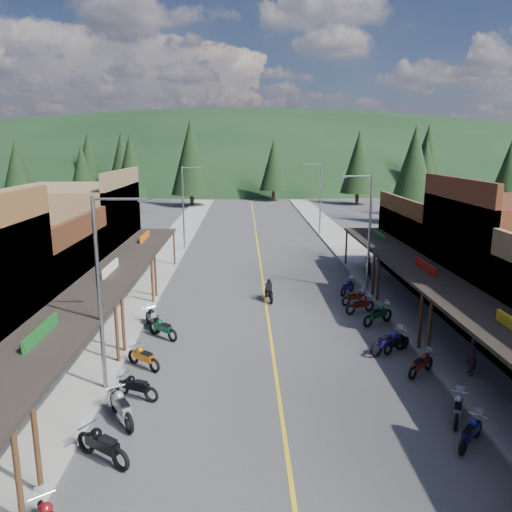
{
  "coord_description": "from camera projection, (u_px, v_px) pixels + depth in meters",
  "views": [
    {
      "loc": [
        -1.37,
        -24.99,
        9.87
      ],
      "look_at": [
        -0.62,
        6.0,
        3.0
      ],
      "focal_mm": 35.0,
      "sensor_mm": 36.0,
      "label": 1
    }
  ],
  "objects": [
    {
      "name": "bike_east_8",
      "position": [
        378.0,
        314.0,
        28.01
      ],
      "size": [
        2.29,
        1.93,
        1.3
      ],
      "primitive_type": null,
      "rotation": [
        0.0,
        0.0,
        -0.95
      ],
      "color": "#0D4323",
      "rests_on": "ground"
    },
    {
      "name": "pine_5",
      "position": [
        427.0,
        156.0,
        95.9
      ],
      "size": [
        6.72,
        6.72,
        14.0
      ],
      "color": "black",
      "rests_on": "ground"
    },
    {
      "name": "streetlight_3",
      "position": [
        319.0,
        196.0,
        55.04
      ],
      "size": [
        2.16,
        0.18,
        8.0
      ],
      "color": "gray",
      "rests_on": "ground"
    },
    {
      "name": "pine_9",
      "position": [
        425.0,
        171.0,
        69.66
      ],
      "size": [
        4.93,
        4.93,
        10.8
      ],
      "color": "black",
      "rests_on": "ground"
    },
    {
      "name": "streetlight_0",
      "position": [
        102.0,
        287.0,
        19.57
      ],
      "size": [
        2.16,
        0.18,
        8.0
      ],
      "color": "gray",
      "rests_on": "ground"
    },
    {
      "name": "bike_east_9",
      "position": [
        360.0,
        304.0,
        29.93
      ],
      "size": [
        2.11,
        1.5,
        1.16
      ],
      "primitive_type": null,
      "rotation": [
        0.0,
        0.0,
        -1.11
      ],
      "color": "maroon",
      "rests_on": "ground"
    },
    {
      "name": "bike_west_8",
      "position": [
        153.0,
        318.0,
        27.41
      ],
      "size": [
        1.69,
        2.27,
        1.25
      ],
      "primitive_type": null,
      "rotation": [
        0.0,
        0.0,
        0.5
      ],
      "color": "black",
      "rests_on": "ground"
    },
    {
      "name": "bike_west_3",
      "position": [
        102.0,
        443.0,
        15.78
      ],
      "size": [
        2.34,
        1.96,
        1.32
      ],
      "primitive_type": null,
      "rotation": [
        0.0,
        0.0,
        0.96
      ],
      "color": "black",
      "rests_on": "ground"
    },
    {
      "name": "pedestrian_east_b",
      "position": [
        367.0,
        268.0,
        36.9
      ],
      "size": [
        0.96,
        0.87,
        1.71
      ],
      "primitive_type": "imported",
      "rotation": [
        0.0,
        0.0,
        3.74
      ],
      "color": "brown",
      "rests_on": "sidewalk_east"
    },
    {
      "name": "ridge_hill",
      "position": [
        248.0,
        177.0,
        158.32
      ],
      "size": [
        310.0,
        140.0,
        60.0
      ],
      "primitive_type": "ellipsoid",
      "color": "black",
      "rests_on": "ground"
    },
    {
      "name": "shop_west_3",
      "position": [
        75.0,
        234.0,
        36.5
      ],
      "size": [
        10.9,
        10.2,
        8.2
      ],
      "color": "brown",
      "rests_on": "ground"
    },
    {
      "name": "bike_east_11",
      "position": [
        348.0,
        286.0,
        33.77
      ],
      "size": [
        1.73,
        2.09,
        1.18
      ],
      "primitive_type": null,
      "rotation": [
        0.0,
        0.0,
        -0.6
      ],
      "color": "navy",
      "rests_on": "ground"
    },
    {
      "name": "pine_1",
      "position": [
        122.0,
        160.0,
        92.75
      ],
      "size": [
        5.88,
        5.88,
        12.5
      ],
      "color": "black",
      "rests_on": "ground"
    },
    {
      "name": "pine_4",
      "position": [
        359.0,
        162.0,
        83.98
      ],
      "size": [
        5.88,
        5.88,
        12.5
      ],
      "color": "black",
      "rests_on": "ground"
    },
    {
      "name": "pedestrian_east_a",
      "position": [
        472.0,
        356.0,
        21.45
      ],
      "size": [
        0.44,
        0.64,
        1.71
      ],
      "primitive_type": "imported",
      "rotation": [
        0.0,
        0.0,
        -1.62
      ],
      "color": "#251B29",
      "rests_on": "sidewalk_east"
    },
    {
      "name": "sidewalk_west",
      "position": [
        165.0,
        255.0,
        45.86
      ],
      "size": [
        3.4,
        94.0,
        0.15
      ],
      "primitive_type": "cube",
      "color": "gray",
      "rests_on": "ground"
    },
    {
      "name": "shop_east_3",
      "position": [
        446.0,
        246.0,
        37.36
      ],
      "size": [
        10.9,
        10.2,
        6.2
      ],
      "color": "#4C2D16",
      "rests_on": "ground"
    },
    {
      "name": "bike_east_10",
      "position": [
        354.0,
        297.0,
        31.56
      ],
      "size": [
        1.94,
        1.35,
        1.06
      ],
      "primitive_type": null,
      "rotation": [
        0.0,
        0.0,
        -1.13
      ],
      "color": "maroon",
      "rests_on": "ground"
    },
    {
      "name": "bike_east_6",
      "position": [
        389.0,
        341.0,
        24.09
      ],
      "size": [
        2.36,
        1.79,
        1.3
      ],
      "primitive_type": null,
      "rotation": [
        0.0,
        0.0,
        -1.06
      ],
      "color": "navy",
      "rests_on": "ground"
    },
    {
      "name": "bike_west_5",
      "position": [
        136.0,
        385.0,
        19.77
      ],
      "size": [
        2.1,
        1.47,
        1.15
      ],
      "primitive_type": null,
      "rotation": [
        0.0,
        0.0,
        1.12
      ],
      "color": "black",
      "rests_on": "ground"
    },
    {
      "name": "rider_on_bike",
      "position": [
        269.0,
        292.0,
        32.33
      ],
      "size": [
        1.01,
        2.09,
        1.53
      ],
      "rotation": [
        0.0,
        0.0,
        0.17
      ],
      "color": "black",
      "rests_on": "ground"
    },
    {
      "name": "sidewalk_east",
      "position": [
        353.0,
        254.0,
        46.27
      ],
      "size": [
        3.4,
        94.0,
        0.15
      ],
      "primitive_type": "cube",
      "color": "gray",
      "rests_on": "ground"
    },
    {
      "name": "pine_7",
      "position": [
        89.0,
        159.0,
        98.41
      ],
      "size": [
        5.88,
        5.88,
        12.5
      ],
      "color": "black",
      "rests_on": "ground"
    },
    {
      "name": "centerline",
      "position": [
        259.0,
        255.0,
        46.08
      ],
      "size": [
        0.15,
        90.0,
        0.01
      ],
      "primitive_type": "cube",
      "color": "gold",
      "rests_on": "ground"
    },
    {
      "name": "pine_10",
      "position": [
        131.0,
        167.0,
        73.46
      ],
      "size": [
        5.38,
        5.38,
        11.6
      ],
      "color": "black",
      "rests_on": "ground"
    },
    {
      "name": "pine_11",
      "position": [
        414.0,
        168.0,
        62.56
      ],
      "size": [
        5.82,
        5.82,
        12.4
      ],
      "color": "black",
      "rests_on": "ground"
    },
    {
      "name": "streetlight_2",
      "position": [
        368.0,
        228.0,
        33.56
      ],
      "size": [
        2.16,
        0.18,
        8.0
      ],
      "color": "gray",
      "rests_on": "ground"
    },
    {
      "name": "pine_0",
      "position": [
        17.0,
        166.0,
        84.72
      ],
      "size": [
        5.04,
        5.04,
        11.0
      ],
      "color": "black",
      "rests_on": "ground"
    },
    {
      "name": "streetlight_1",
      "position": [
        185.0,
        204.0,
        46.9
      ],
      "size": [
        2.16,
        0.18,
        8.0
      ],
      "color": "gray",
      "rests_on": "ground"
    },
    {
      "name": "bike_east_5",
      "position": [
        421.0,
        363.0,
        21.85
      ],
      "size": [
        1.86,
        1.75,
        1.1
      ],
      "primitive_type": null,
      "rotation": [
        0.0,
        0.0,
        -0.85
      ],
      "color": "maroon",
      "rests_on": "ground"
    },
    {
      "name": "ground",
      "position": [
        270.0,
        335.0,
        26.56
      ],
      "size": [
        220.0,
        220.0,
        0.0
      ],
      "primitive_type": "plane",
      "color": "#38383A",
      "rests_on": "ground"
    },
    {
      "name": "pine_2",
      "position": [
        191.0,
        157.0,
        81.2
      ],
      "size": [
        6.72,
        6.72,
        14.0
      ],
      "color": "black",
      "rests_on": "ground"
    },
    {
      "name": "bike_west_4",
      "position": [
        121.0,
        405.0,
        18.06
      ],
      "size": [
        1.89,
        2.42,
        1.34
      ],
      "primitive_type": null,
      "rotation": [
        0.0,
        0.0,
        0.54
      ],
      "color": "gray",
      "rests_on": "ground"
    },
    {
      "name": "bike_east_4",
      "position": [
        458.0,
        407.0,
        18.19
      ],
      "size": [
        1.41,
        1.97,
        1.08
      ],
      "primitive_type": null,
      "rotation": [
        0.0,
        0.0,
        -0.46
      ],
      "color": "#949599",
      "rests_on": "ground"
    },
    {
      "name": "bike_east_7",
      "position": [
        397.0,
        341.0,
        24.32
      ],
      "size": [
        1.88,
        1.63,
        1.07
      ],
      "primitive_type": null,
      "rotation": [
        0.0,
        0.0,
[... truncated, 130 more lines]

